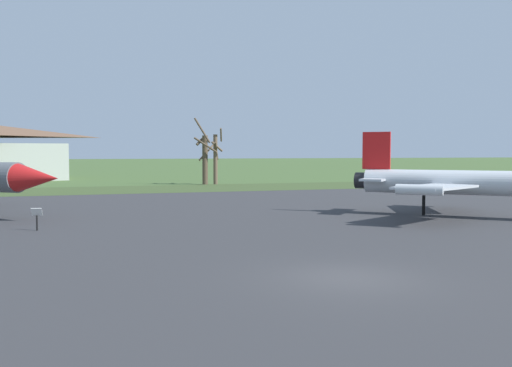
# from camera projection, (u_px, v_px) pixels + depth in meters

# --- Properties ---
(ground_plane) EXTENTS (600.00, 600.00, 0.00)m
(ground_plane) POSITION_uv_depth(u_px,v_px,m) (348.00, 280.00, 16.90)
(ground_plane) COLOR #425B2D
(asphalt_apron) EXTENTS (102.35, 45.77, 0.05)m
(asphalt_apron) POSITION_uv_depth(u_px,v_px,m) (228.00, 223.00, 29.93)
(asphalt_apron) COLOR #333335
(asphalt_apron) RESTS_ON ground
(grass_verge_strip) EXTENTS (162.35, 12.00, 0.06)m
(grass_verge_strip) POSITION_uv_depth(u_px,v_px,m) (154.00, 189.00, 57.35)
(grass_verge_strip) COLOR #3A4C26
(grass_verge_strip) RESTS_ON ground
(jet_fighter_front_left) EXTENTS (12.71, 12.52, 5.07)m
(jet_fighter_front_left) POSITION_uv_depth(u_px,v_px,m) (475.00, 182.00, 32.34)
(jet_fighter_front_left) COLOR silver
(jet_fighter_front_left) RESTS_ON ground
(info_placard_front_right) EXTENTS (0.53, 0.34, 1.14)m
(info_placard_front_right) POSITION_uv_depth(u_px,v_px,m) (37.00, 217.00, 27.06)
(info_placard_front_right) COLOR black
(info_placard_front_right) RESTS_ON ground
(bare_tree_far_right) EXTENTS (3.40, 2.90, 7.80)m
(bare_tree_far_right) POSITION_uv_depth(u_px,v_px,m) (205.00, 156.00, 65.79)
(bare_tree_far_right) COLOR brown
(bare_tree_far_right) RESTS_ON ground
(bare_tree_backdrop_extra) EXTENTS (2.94, 2.93, 6.63)m
(bare_tree_backdrop_extra) POSITION_uv_depth(u_px,v_px,m) (215.00, 157.00, 65.84)
(bare_tree_backdrop_extra) COLOR brown
(bare_tree_backdrop_extra) RESTS_ON ground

